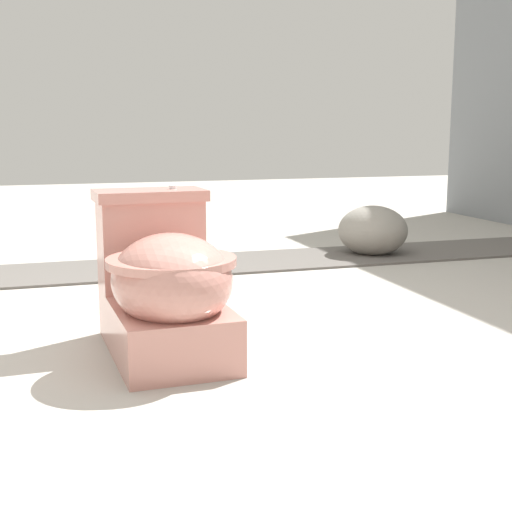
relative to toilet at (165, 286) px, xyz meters
The scene contains 4 objects.
ground_plane 0.24m from the toilet, 147.94° to the right, with size 14.00×14.00×0.00m, color #B7B2A8.
gravel_strip 1.47m from the toilet, 162.08° to the left, with size 0.56×8.00×0.01m, color #605B56.
toilet is the anchor object (origin of this frame).
boulder_near 2.00m from the toilet, 134.42° to the left, with size 0.39×0.36×0.28m, color gray.
Camera 1 is at (2.24, -0.33, 0.71)m, focal length 50.00 mm.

